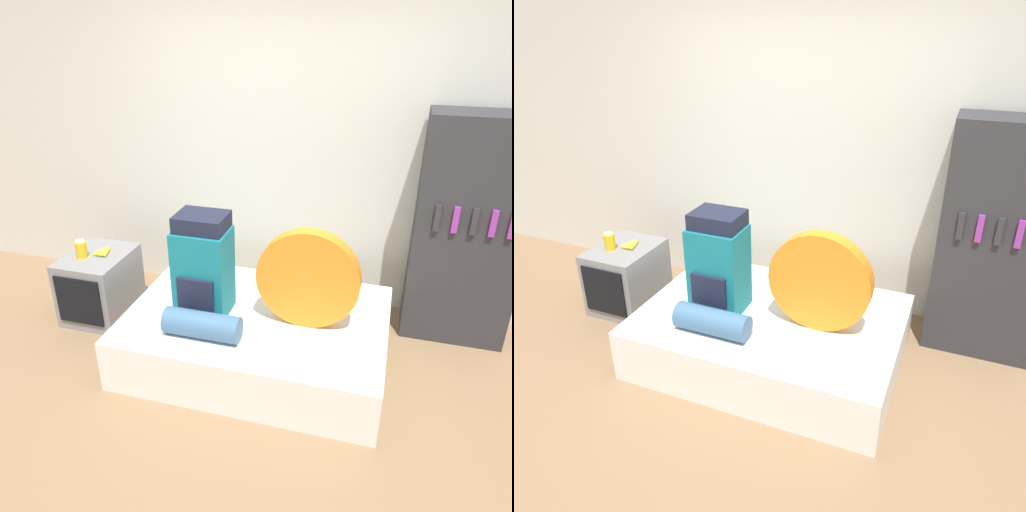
% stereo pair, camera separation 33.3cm
% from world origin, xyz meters
% --- Properties ---
extents(ground_plane, '(16.00, 16.00, 0.00)m').
position_xyz_m(ground_plane, '(0.00, 0.00, 0.00)').
color(ground_plane, '#846647').
extents(wall_back, '(8.00, 0.05, 2.60)m').
position_xyz_m(wall_back, '(0.00, 1.67, 1.30)').
color(wall_back, silver).
rests_on(wall_back, ground_plane).
extents(bed, '(1.81, 1.28, 0.38)m').
position_xyz_m(bed, '(0.05, 0.65, 0.19)').
color(bed, white).
rests_on(bed, ground_plane).
extents(backpack, '(0.37, 0.32, 0.73)m').
position_xyz_m(backpack, '(-0.32, 0.60, 0.73)').
color(backpack, '#14707F').
rests_on(backpack, bed).
extents(tent_bag, '(0.69, 0.11, 0.69)m').
position_xyz_m(tent_bag, '(0.41, 0.63, 0.72)').
color(tent_bag, orange).
rests_on(tent_bag, bed).
extents(sleeping_roll, '(0.51, 0.18, 0.18)m').
position_xyz_m(sleeping_roll, '(-0.21, 0.28, 0.47)').
color(sleeping_roll, '#3D668E').
rests_on(sleeping_roll, bed).
extents(television, '(0.48, 0.61, 0.55)m').
position_xyz_m(television, '(-1.36, 0.87, 0.27)').
color(television, gray).
rests_on(television, ground_plane).
extents(canister, '(0.09, 0.09, 0.15)m').
position_xyz_m(canister, '(-1.44, 0.81, 0.62)').
color(canister, gold).
rests_on(canister, television).
extents(banana_bunch, '(0.13, 0.18, 0.03)m').
position_xyz_m(banana_bunch, '(-1.31, 0.93, 0.56)').
color(banana_bunch, yellow).
rests_on(banana_bunch, television).
extents(bookshelf, '(0.75, 0.42, 1.71)m').
position_xyz_m(bookshelf, '(1.43, 1.40, 0.86)').
color(bookshelf, '#2D2D33').
rests_on(bookshelf, ground_plane).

